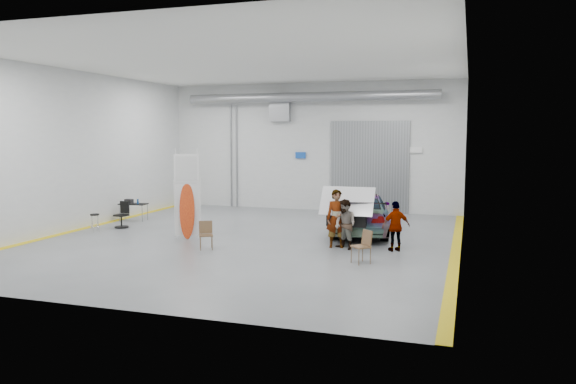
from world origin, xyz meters
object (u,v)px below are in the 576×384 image
(sedan_car, at_px, (361,213))
(folding_chair_far, at_px, (361,253))
(person_b, at_px, (345,224))
(person_a, at_px, (337,219))
(person_c, at_px, (396,226))
(shop_stool, at_px, (95,223))
(folding_chair_near, at_px, (206,241))
(work_table, at_px, (132,203))
(surfboard_display, at_px, (184,203))
(office_chair, at_px, (122,216))

(sedan_car, height_order, folding_chair_far, sedan_car)
(person_b, bearing_deg, sedan_car, 124.58)
(person_a, bearing_deg, person_c, -13.82)
(person_a, bearing_deg, folding_chair_far, -73.41)
(person_b, relative_size, folding_chair_far, 1.69)
(person_b, distance_m, shop_stool, 9.47)
(person_b, xyz_separation_m, folding_chair_near, (-4.16, -1.37, -0.52))
(shop_stool, bearing_deg, folding_chair_far, -10.64)
(person_a, distance_m, work_table, 9.84)
(sedan_car, xyz_separation_m, work_table, (-9.66, -0.06, -0.03))
(person_b, bearing_deg, folding_chair_near, -128.64)
(surfboard_display, bearing_deg, folding_chair_near, -64.91)
(person_b, bearing_deg, surfboard_display, -147.21)
(folding_chair_near, xyz_separation_m, shop_stool, (-5.30, 1.54, 0.06))
(person_c, relative_size, work_table, 1.32)
(folding_chair_far, bearing_deg, folding_chair_near, -139.09)
(person_b, distance_m, folding_chair_far, 2.01)
(sedan_car, relative_size, person_c, 3.30)
(sedan_car, height_order, surfboard_display, surfboard_display)
(person_c, xyz_separation_m, office_chair, (-10.63, 1.15, -0.34))
(person_a, distance_m, office_chair, 8.85)
(folding_chair_far, bearing_deg, person_c, 115.15)
(sedan_car, relative_size, person_b, 3.26)
(sedan_car, xyz_separation_m, folding_chair_near, (-4.08, -4.44, -0.47))
(folding_chair_near, bearing_deg, person_c, -13.56)
(person_a, bearing_deg, sedan_car, 71.41)
(person_c, relative_size, folding_chair_far, 1.67)
(person_b, distance_m, surfboard_display, 5.69)
(person_c, xyz_separation_m, folding_chair_far, (-0.72, -1.95, -0.49))
(work_table, bearing_deg, office_chair, -68.54)
(folding_chair_far, height_order, work_table, folding_chair_far)
(person_a, xyz_separation_m, shop_stool, (-9.14, -0.02, -0.60))
(person_a, distance_m, shop_stool, 9.16)
(person_c, bearing_deg, work_table, -45.10)
(surfboard_display, distance_m, folding_chair_near, 2.29)
(person_b, relative_size, shop_stool, 2.34)
(surfboard_display, height_order, shop_stool, surfboard_display)
(sedan_car, xyz_separation_m, office_chair, (-9.00, -1.74, -0.31))
(person_c, bearing_deg, sedan_car, -91.63)
(person_b, xyz_separation_m, office_chair, (-9.08, 1.34, -0.35))
(office_chair, bearing_deg, person_c, 0.62)
(person_c, bearing_deg, person_a, -31.05)
(sedan_car, distance_m, person_a, 2.90)
(sedan_car, height_order, person_a, person_a)
(person_b, relative_size, folding_chair_near, 1.79)
(person_c, bearing_deg, folding_chair_near, -15.77)
(person_b, relative_size, office_chair, 1.59)
(surfboard_display, distance_m, folding_chair_far, 6.81)
(folding_chair_far, xyz_separation_m, shop_stool, (-10.29, 1.93, 0.04))
(person_a, bearing_deg, shop_stool, 166.30)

